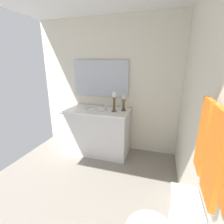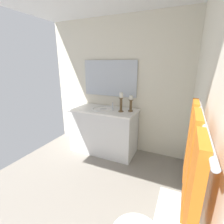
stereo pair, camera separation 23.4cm
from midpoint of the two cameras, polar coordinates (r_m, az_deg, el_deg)
floor at (r=2.61m, az=-7.58°, el=-23.21°), size 2.49×2.71×0.02m
wall_back at (r=1.74m, az=31.81°, el=-0.17°), size 2.49×0.04×2.45m
wall_left at (r=3.15m, az=3.68°, el=8.81°), size 0.04×2.71×2.45m
vanity_cabinet at (r=3.12m, az=-0.82°, el=-6.51°), size 0.58×1.24×0.85m
sink_basin at (r=2.99m, az=-0.83°, el=0.30°), size 0.40×0.40×0.24m
mirror at (r=3.13m, az=1.34°, el=11.68°), size 0.02×1.07×0.66m
candle_holder_tall at (r=2.84m, az=8.98°, el=3.09°), size 0.09×0.09×0.28m
candle_holder_short at (r=2.79m, az=5.59°, el=3.60°), size 0.09×0.09×0.33m
towel_bar at (r=0.84m, az=36.43°, el=-1.94°), size 0.76×0.02×0.02m
towel_near_vanity at (r=1.15m, az=31.24°, el=-8.79°), size 0.17×0.03×0.49m
towel_center at (r=0.93m, az=32.80°, el=-15.39°), size 0.21×0.03×0.50m
towel_near_corner at (r=0.68m, az=36.60°, el=-21.24°), size 0.17×0.03×0.36m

